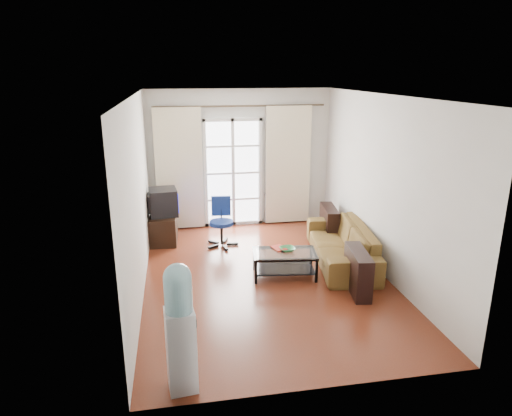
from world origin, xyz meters
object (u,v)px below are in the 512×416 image
at_px(task_chair, 222,232).
at_px(tv_stand, 164,229).
at_px(sofa, 341,244).
at_px(coffee_table, 285,261).
at_px(water_cooler, 180,326).
at_px(crt_tv, 162,202).

bearing_deg(task_chair, tv_stand, 167.73).
bearing_deg(sofa, task_chair, -112.13).
distance_m(coffee_table, tv_stand, 2.57).
distance_m(sofa, water_cooler, 3.81).
bearing_deg(tv_stand, crt_tv, 92.97).
xyz_separation_m(coffee_table, tv_stand, (-1.83, 1.79, 0.01)).
relative_size(coffee_table, crt_tv, 1.80).
distance_m(sofa, coffee_table, 1.12).
bearing_deg(sofa, water_cooler, -36.29).
bearing_deg(crt_tv, task_chair, -26.07).
xyz_separation_m(tv_stand, water_cooler, (0.24, -4.13, 0.44)).
distance_m(tv_stand, task_chair, 1.08).
bearing_deg(task_chair, crt_tv, 165.40).
height_order(coffee_table, task_chair, task_chair).
relative_size(tv_stand, crt_tv, 1.23).
xyz_separation_m(tv_stand, crt_tv, (-0.00, 0.05, 0.50)).
distance_m(crt_tv, water_cooler, 4.18).
height_order(crt_tv, task_chair, crt_tv).
distance_m(crt_tv, task_chair, 1.20).
xyz_separation_m(coffee_table, water_cooler, (-1.60, -2.34, 0.45)).
bearing_deg(water_cooler, sofa, 39.22).
bearing_deg(water_cooler, coffee_table, 49.09).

